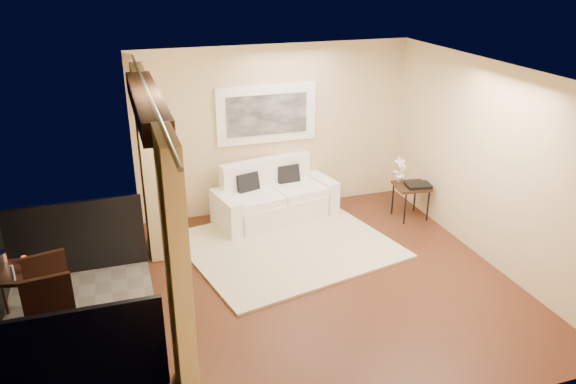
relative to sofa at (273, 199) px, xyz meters
name	(u,v)px	position (x,y,z in m)	size (l,w,h in m)	color
floor	(331,280)	(0.17, -2.09, -0.33)	(5.00, 5.00, 0.00)	#4E2717
room_shell	(147,103)	(-1.96, -2.09, 2.19)	(5.00, 6.40, 5.00)	white
balcony	(61,314)	(-3.14, -2.09, -0.15)	(1.81, 2.60, 1.17)	#605B56
curtains	(159,207)	(-1.94, -2.09, 1.01)	(0.16, 4.80, 2.64)	tan
artwork	(267,114)	(0.01, 0.38, 1.29)	(1.62, 0.07, 0.92)	white
rug	(288,245)	(-0.09, -1.02, -0.31)	(2.80, 2.44, 0.04)	beige
sofa	(273,199)	(0.00, 0.00, 0.00)	(2.06, 1.21, 0.93)	white
side_table	(411,189)	(2.10, -0.68, 0.17)	(0.57, 0.57, 0.56)	#321910
tray	(418,185)	(2.16, -0.77, 0.26)	(0.38, 0.28, 0.05)	black
orchid	(400,170)	(1.97, -0.51, 0.45)	(0.23, 0.15, 0.43)	white
bistro_table	(18,277)	(-3.53, -1.84, 0.27)	(0.68, 0.68, 0.68)	#321910
balcony_chair_far	(47,285)	(-3.22, -2.12, 0.27)	(0.53, 0.53, 1.03)	#321910
balcony_chair_near	(52,322)	(-3.11, -2.94, 0.31)	(0.53, 0.53, 1.09)	#321910
candle	(24,259)	(-3.47, -1.65, 0.38)	(0.06, 0.06, 0.07)	red
vase	(13,273)	(-3.54, -2.05, 0.44)	(0.04, 0.04, 0.18)	silver
glass_a	(26,267)	(-3.43, -1.89, 0.41)	(0.06, 0.06, 0.12)	silver
glass_b	(36,264)	(-3.33, -1.85, 0.41)	(0.06, 0.06, 0.12)	silver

